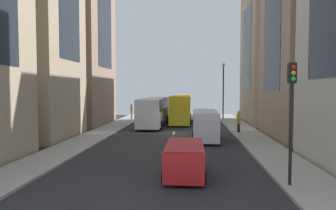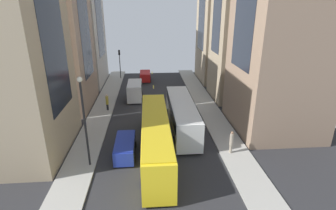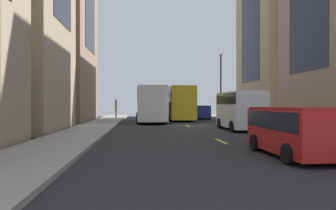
# 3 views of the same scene
# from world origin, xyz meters

# --- Properties ---
(ground_plane) EXTENTS (41.30, 41.30, 0.00)m
(ground_plane) POSITION_xyz_m (0.00, 0.00, 0.00)
(ground_plane) COLOR #28282B
(sidewalk_west) EXTENTS (2.91, 44.00, 0.15)m
(sidewalk_west) POSITION_xyz_m (-7.19, 0.00, 0.07)
(sidewalk_west) COLOR #9E9B93
(sidewalk_west) RESTS_ON ground
(sidewalk_east) EXTENTS (2.91, 44.00, 0.15)m
(sidewalk_east) POSITION_xyz_m (7.19, 0.00, 0.07)
(sidewalk_east) COLOR #9E9B93
(sidewalk_east) RESTS_ON ground
(lane_stripe_1) EXTENTS (0.16, 2.00, 0.01)m
(lane_stripe_1) POSITION_xyz_m (0.00, -10.50, 0.01)
(lane_stripe_1) COLOR yellow
(lane_stripe_1) RESTS_ON ground
(lane_stripe_2) EXTENTS (0.16, 2.00, 0.01)m
(lane_stripe_2) POSITION_xyz_m (0.00, 0.00, 0.01)
(lane_stripe_2) COLOR yellow
(lane_stripe_2) RESTS_ON ground
(lane_stripe_3) EXTENTS (0.16, 2.00, 0.01)m
(lane_stripe_3) POSITION_xyz_m (0.00, 10.50, 0.01)
(lane_stripe_3) COLOR yellow
(lane_stripe_3) RESTS_ON ground
(lane_stripe_4) EXTENTS (0.16, 2.00, 0.01)m
(lane_stripe_4) POSITION_xyz_m (0.00, 21.00, 0.01)
(lane_stripe_4) COLOR yellow
(lane_stripe_4) RESTS_ON ground
(building_east_1) EXTENTS (6.36, 9.89, 18.92)m
(building_east_1) POSITION_xyz_m (12.00, -2.31, 9.46)
(building_east_1) COLOR #937760
(building_east_1) RESTS_ON ground
(building_east_2) EXTENTS (7.34, 10.46, 19.30)m
(building_east_2) POSITION_xyz_m (12.48, 9.94, 9.65)
(building_east_2) COLOR tan
(building_east_2) RESTS_ON ground
(city_bus_white) EXTENTS (2.81, 12.08, 3.35)m
(city_bus_white) POSITION_xyz_m (-2.79, 6.37, 2.01)
(city_bus_white) COLOR silver
(city_bus_white) RESTS_ON ground
(streetcar_yellow) EXTENTS (2.70, 14.68, 3.59)m
(streetcar_yellow) POSITION_xyz_m (0.36, 11.61, 2.13)
(streetcar_yellow) COLOR yellow
(streetcar_yellow) RESTS_ON ground
(delivery_van_white) EXTENTS (2.26, 5.03, 2.58)m
(delivery_van_white) POSITION_xyz_m (2.94, -4.32, 1.51)
(delivery_van_white) COLOR white
(delivery_van_white) RESTS_ON ground
(car_blue_0) EXTENTS (1.95, 4.49, 1.59)m
(car_blue_0) POSITION_xyz_m (3.24, 11.64, 0.94)
(car_blue_0) COLOR #2338AD
(car_blue_0) RESTS_ON ground
(car_red_1) EXTENTS (2.07, 4.16, 1.65)m
(car_red_1) POSITION_xyz_m (1.42, -14.79, 0.97)
(car_red_1) COLOR red
(car_red_1) RESTS_ON ground
(pedestrian_waiting_curb) EXTENTS (0.36, 0.36, 2.19)m
(pedestrian_waiting_curb) POSITION_xyz_m (6.42, 0.19, 1.32)
(pedestrian_waiting_curb) COLOR black
(pedestrian_waiting_curb) RESTS_ON ground
(pedestrian_walking_far) EXTENTS (0.36, 0.36, 2.23)m
(pedestrian_walking_far) POSITION_xyz_m (-6.73, 12.21, 1.34)
(pedestrian_walking_far) COLOR gray
(pedestrian_walking_far) RESTS_ON ground
(traffic_light_near_corner) EXTENTS (0.32, 0.44, 5.41)m
(traffic_light_near_corner) POSITION_xyz_m (6.14, -16.32, 3.94)
(traffic_light_near_corner) COLOR black
(traffic_light_near_corner) RESTS_ON ground
(streetlamp_near) EXTENTS (0.44, 0.44, 7.98)m
(streetlamp_near) POSITION_xyz_m (6.24, 13.19, 4.96)
(streetlamp_near) COLOR black
(streetlamp_near) RESTS_ON ground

